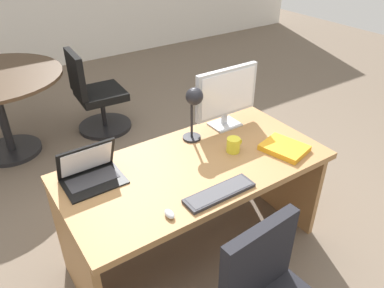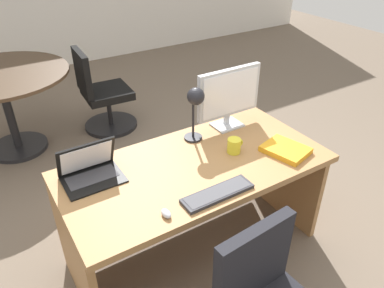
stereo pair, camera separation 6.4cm
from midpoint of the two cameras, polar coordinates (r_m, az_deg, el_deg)
ground at (r=3.76m, az=-11.41°, el=-0.93°), size 12.00×12.00×0.00m
desk at (r=2.38m, az=0.70°, el=-6.51°), size 1.61×0.80×0.73m
monitor at (r=2.53m, az=6.40°, el=7.49°), size 0.48×0.16×0.42m
laptop at (r=2.16m, az=-14.63°, el=-3.38°), size 0.33×0.25×0.22m
keyboard at (r=2.00m, az=4.86°, el=-7.55°), size 0.41×0.12×0.02m
mouse at (r=1.87m, az=-2.99°, el=-10.58°), size 0.04×0.07×0.03m
desk_lamp at (r=2.33m, az=1.30°, el=6.26°), size 0.12×0.14×0.37m
book at (r=2.40m, az=14.88°, el=-0.85°), size 0.27×0.31×0.03m
coffee_mug at (r=2.33m, az=7.27°, el=-0.26°), size 0.11×0.08×0.09m
meeting_table at (r=3.81m, az=-26.48°, el=6.99°), size 1.22×1.22×0.79m
meeting_chair_near at (r=4.02m, az=-13.15°, el=6.85°), size 0.56×0.56×0.87m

